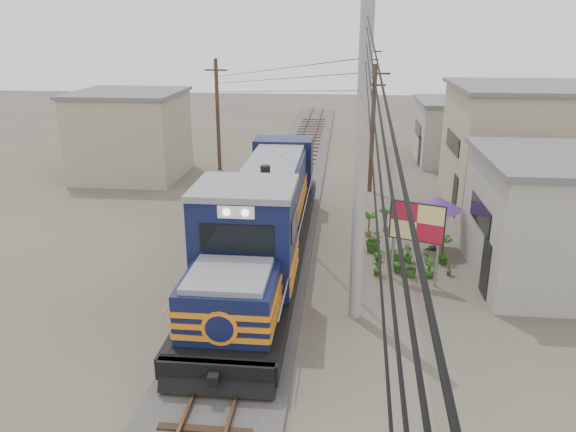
# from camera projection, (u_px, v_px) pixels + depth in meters

# --- Properties ---
(ground) EXTENTS (120.00, 120.00, 0.00)m
(ground) POSITION_uv_depth(u_px,v_px,m) (251.00, 303.00, 19.05)
(ground) COLOR #473F35
(ground) RESTS_ON ground
(ballast) EXTENTS (3.60, 70.00, 0.16)m
(ballast) POSITION_uv_depth(u_px,v_px,m) (283.00, 209.00, 28.43)
(ballast) COLOR #595651
(ballast) RESTS_ON ground
(track) EXTENTS (1.15, 70.00, 0.12)m
(track) POSITION_uv_depth(u_px,v_px,m) (283.00, 206.00, 28.37)
(track) COLOR #51331E
(track) RESTS_ON ground
(locomotive) EXTENTS (3.14, 17.12, 4.24)m
(locomotive) POSITION_uv_depth(u_px,v_px,m) (264.00, 221.00, 21.53)
(locomotive) COLOR black
(locomotive) RESTS_ON ground
(utility_pole_main) EXTENTS (0.40, 0.40, 10.00)m
(utility_pole_main) POSITION_uv_depth(u_px,v_px,m) (361.00, 166.00, 16.62)
(utility_pole_main) COLOR #9E9B93
(utility_pole_main) RESTS_ON ground
(wooden_pole_mid) EXTENTS (1.60, 0.24, 7.00)m
(wooden_pole_mid) POSITION_uv_depth(u_px,v_px,m) (373.00, 127.00, 30.60)
(wooden_pole_mid) COLOR #4C3826
(wooden_pole_mid) RESTS_ON ground
(wooden_pole_far) EXTENTS (1.60, 0.24, 7.50)m
(wooden_pole_far) POSITION_uv_depth(u_px,v_px,m) (369.00, 92.00, 43.66)
(wooden_pole_far) COLOR #4C3826
(wooden_pole_far) RESTS_ON ground
(wooden_pole_left) EXTENTS (1.60, 0.24, 7.00)m
(wooden_pole_left) POSITION_uv_depth(u_px,v_px,m) (218.00, 113.00, 35.27)
(wooden_pole_left) COLOR #4C3826
(wooden_pole_left) RESTS_ON ground
(power_lines) EXTENTS (9.65, 19.00, 3.30)m
(power_lines) POSITION_uv_depth(u_px,v_px,m) (275.00, 58.00, 24.60)
(power_lines) COLOR black
(power_lines) RESTS_ON ground
(shophouse_mid) EXTENTS (8.40, 7.35, 6.20)m
(shophouse_mid) POSITION_uv_depth(u_px,v_px,m) (534.00, 148.00, 28.14)
(shophouse_mid) COLOR tan
(shophouse_mid) RESTS_ON ground
(shophouse_back) EXTENTS (6.30, 6.30, 4.20)m
(shophouse_back) POSITION_uv_depth(u_px,v_px,m) (463.00, 131.00, 38.02)
(shophouse_back) COLOR gray
(shophouse_back) RESTS_ON ground
(shophouse_left) EXTENTS (6.30, 6.30, 5.20)m
(shophouse_left) POSITION_uv_depth(u_px,v_px,m) (131.00, 134.00, 34.21)
(shophouse_left) COLOR tan
(shophouse_left) RESTS_ON ground
(billboard) EXTENTS (1.89, 0.81, 3.05)m
(billboard) POSITION_uv_depth(u_px,v_px,m) (417.00, 225.00, 19.92)
(billboard) COLOR #99999E
(billboard) RESTS_ON ground
(market_umbrella) EXTENTS (2.53, 2.53, 2.31)m
(market_umbrella) POSITION_uv_depth(u_px,v_px,m) (437.00, 203.00, 22.97)
(market_umbrella) COLOR black
(market_umbrella) RESTS_ON ground
(vendor) EXTENTS (0.71, 0.66, 1.62)m
(vendor) POSITION_uv_depth(u_px,v_px,m) (434.00, 217.00, 25.06)
(vendor) COLOR black
(vendor) RESTS_ON ground
(plant_nursery) EXTENTS (3.53, 3.35, 1.05)m
(plant_nursery) POSITION_uv_depth(u_px,v_px,m) (395.00, 252.00, 22.15)
(plant_nursery) COLOR #2C5C1A
(plant_nursery) RESTS_ON ground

